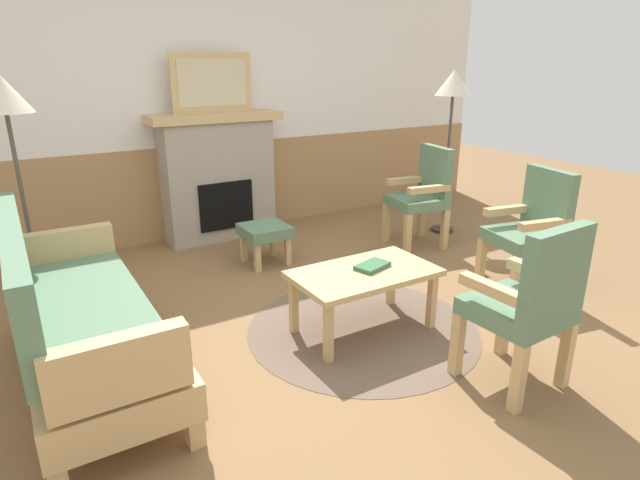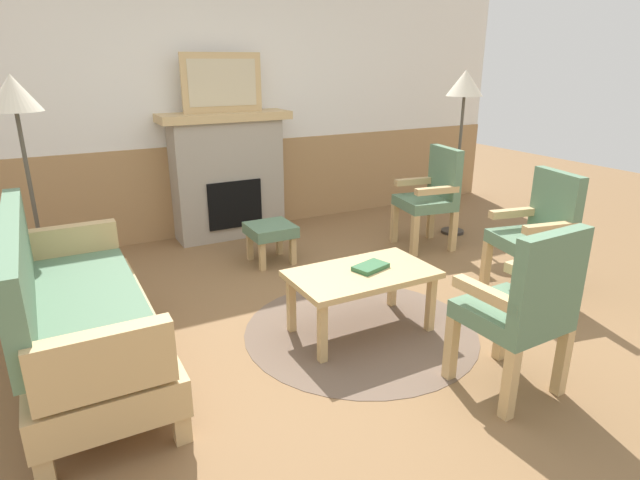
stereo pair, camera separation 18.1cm
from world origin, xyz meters
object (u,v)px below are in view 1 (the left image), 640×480
at_px(coffee_table, 364,278).
at_px(armchair_near_fireplace, 423,192).
at_px(footstool, 265,233).
at_px(armchair_front_left, 529,300).
at_px(fireplace, 218,176).
at_px(floor_lamp_by_chairs, 453,93).
at_px(framed_picture, 212,83).
at_px(book_on_table, 372,266).
at_px(armchair_by_window_left, 532,226).
at_px(couch, 81,319).
at_px(floor_lamp_by_couch, 6,110).

xyz_separation_m(coffee_table, armchair_near_fireplace, (1.54, 1.15, 0.15)).
height_order(footstool, armchair_front_left, armchair_front_left).
relative_size(coffee_table, footstool, 2.40).
height_order(fireplace, floor_lamp_by_chairs, floor_lamp_by_chairs).
bearing_deg(armchair_near_fireplace, framed_picture, 142.36).
height_order(book_on_table, armchair_by_window_left, armchair_by_window_left).
height_order(couch, armchair_by_window_left, same).
relative_size(fireplace, coffee_table, 1.35).
height_order(fireplace, book_on_table, fireplace).
xyz_separation_m(fireplace, armchair_by_window_left, (1.61, -2.55, -0.11)).
xyz_separation_m(couch, armchair_by_window_left, (3.23, -0.46, 0.14)).
height_order(armchair_by_window_left, armchair_front_left, same).
distance_m(fireplace, coffee_table, 2.43).
bearing_deg(armchair_near_fireplace, floor_lamp_by_couch, 172.73).
xyz_separation_m(coffee_table, armchair_by_window_left, (1.52, -0.13, 0.15)).
distance_m(framed_picture, coffee_table, 2.68).
distance_m(armchair_near_fireplace, armchair_by_window_left, 1.28).
bearing_deg(book_on_table, coffee_table, -173.16).
bearing_deg(footstool, book_on_table, -86.28).
height_order(framed_picture, armchair_by_window_left, framed_picture).
height_order(couch, coffee_table, couch).
xyz_separation_m(armchair_front_left, floor_lamp_by_couch, (-2.23, 2.58, 0.91)).
xyz_separation_m(fireplace, coffee_table, (0.09, -2.41, -0.27)).
bearing_deg(coffee_table, fireplace, 92.21).
bearing_deg(couch, floor_lamp_by_chairs, 15.22).
distance_m(fireplace, floor_lamp_by_couch, 2.11).
bearing_deg(couch, coffee_table, -10.80).
xyz_separation_m(coffee_table, book_on_table, (0.07, 0.01, 0.07)).
bearing_deg(armchair_front_left, floor_lamp_by_couch, 130.83).
relative_size(fireplace, armchair_front_left, 1.33).
relative_size(armchair_near_fireplace, floor_lamp_by_chairs, 0.58).
bearing_deg(fireplace, book_on_table, -86.04).
bearing_deg(couch, footstool, 34.54).
xyz_separation_m(armchair_by_window_left, floor_lamp_by_couch, (-3.38, 1.72, 0.91)).
relative_size(fireplace, couch, 0.72).
relative_size(framed_picture, armchair_by_window_left, 0.82).
height_order(couch, book_on_table, couch).
distance_m(footstool, floor_lamp_by_chairs, 2.37).
relative_size(couch, floor_lamp_by_couch, 1.07).
relative_size(couch, footstool, 4.50).
relative_size(floor_lamp_by_couch, floor_lamp_by_chairs, 1.00).
bearing_deg(floor_lamp_by_couch, fireplace, 25.12).
bearing_deg(fireplace, floor_lamp_by_couch, -154.88).
bearing_deg(book_on_table, armchair_front_left, -73.47).
relative_size(fireplace, framed_picture, 1.62).
distance_m(footstool, armchair_front_left, 2.53).
relative_size(footstool, floor_lamp_by_chairs, 0.24).
xyz_separation_m(couch, floor_lamp_by_chairs, (3.75, 1.02, 1.05)).
relative_size(armchair_near_fireplace, armchair_by_window_left, 1.00).
bearing_deg(framed_picture, armchair_front_left, -82.24).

